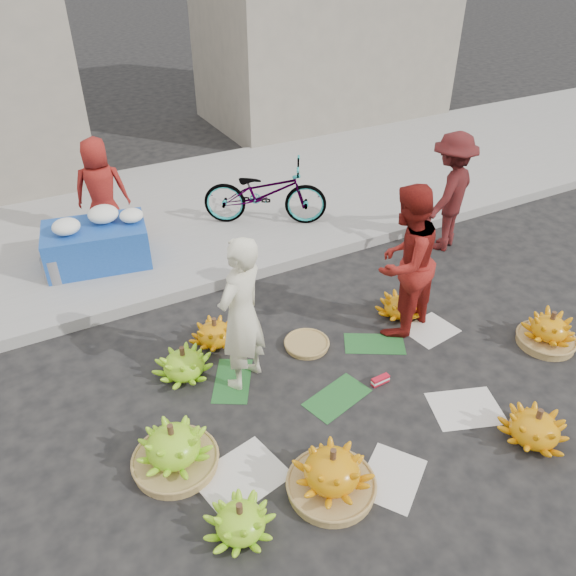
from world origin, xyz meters
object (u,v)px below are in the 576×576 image
banana_bunch_0 (174,448)px  bicycle (265,193)px  flower_table (97,242)px  vendor_cream (241,315)px  banana_bunch_4 (549,331)px

banana_bunch_0 → bicycle: (2.59, 3.49, 0.38)m
bicycle → flower_table: bearing=120.6°
banana_bunch_0 → vendor_cream: size_ratio=0.50×
vendor_cream → flower_table: (-0.78, 2.79, -0.38)m
banana_bunch_0 → flower_table: 3.49m
banana_bunch_0 → bicycle: bicycle is taller
banana_bunch_4 → bicycle: size_ratio=0.34×
banana_bunch_4 → flower_table: (-3.90, 3.83, 0.24)m
vendor_cream → banana_bunch_0: bearing=5.9°
banana_bunch_0 → flower_table: (0.18, 3.48, 0.21)m
banana_bunch_0 → banana_bunch_4: size_ratio=1.35×
banana_bunch_0 → banana_bunch_4: 4.10m
banana_bunch_4 → vendor_cream: size_ratio=0.38×
flower_table → vendor_cream: bearing=-64.4°
banana_bunch_0 → banana_bunch_4: banana_bunch_0 is taller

